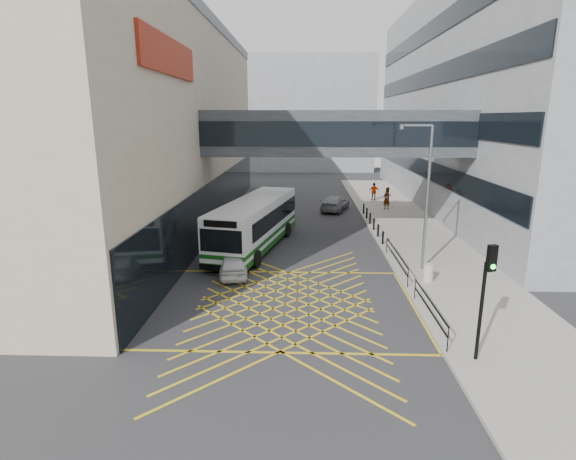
# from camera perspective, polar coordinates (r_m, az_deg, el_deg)

# --- Properties ---
(ground) EXTENTS (120.00, 120.00, 0.00)m
(ground) POSITION_cam_1_polar(r_m,az_deg,el_deg) (21.42, -0.37, -9.39)
(ground) COLOR #333335
(building_whsmith) EXTENTS (24.17, 42.00, 16.00)m
(building_whsmith) POSITION_cam_1_polar(r_m,az_deg,el_deg) (40.28, -26.46, 11.90)
(building_whsmith) COLOR #B6A68C
(building_whsmith) RESTS_ON ground
(building_right) EXTENTS (24.09, 44.00, 20.00)m
(building_right) POSITION_cam_1_polar(r_m,az_deg,el_deg) (49.42, 30.91, 13.88)
(building_right) COLOR gray
(building_right) RESTS_ON ground
(building_far) EXTENTS (28.00, 16.00, 18.00)m
(building_far) POSITION_cam_1_polar(r_m,az_deg,el_deg) (79.68, -0.07, 14.45)
(building_far) COLOR gray
(building_far) RESTS_ON ground
(skybridge) EXTENTS (20.00, 4.10, 3.00)m
(skybridge) POSITION_cam_1_polar(r_m,az_deg,el_deg) (31.72, 6.05, 12.15)
(skybridge) COLOR #34393F
(skybridge) RESTS_ON ground
(pavement) EXTENTS (6.00, 54.00, 0.16)m
(pavement) POSITION_cam_1_polar(r_m,az_deg,el_deg) (36.58, 14.84, 0.26)
(pavement) COLOR #9A958C
(pavement) RESTS_ON ground
(box_junction) EXTENTS (12.00, 9.00, 0.01)m
(box_junction) POSITION_cam_1_polar(r_m,az_deg,el_deg) (21.42, -0.37, -9.38)
(box_junction) COLOR gold
(box_junction) RESTS_ON ground
(bus) EXTENTS (5.14, 12.01, 3.28)m
(bus) POSITION_cam_1_polar(r_m,az_deg,el_deg) (29.93, -4.14, 0.97)
(bus) COLOR silver
(bus) RESTS_ON ground
(car_white) EXTENTS (2.30, 4.33, 1.31)m
(car_white) POSITION_cam_1_polar(r_m,az_deg,el_deg) (25.16, -6.97, -4.27)
(car_white) COLOR silver
(car_white) RESTS_ON ground
(car_dark) EXTENTS (2.79, 4.53, 1.33)m
(car_dark) POSITION_cam_1_polar(r_m,az_deg,el_deg) (35.81, -1.16, 1.40)
(car_dark) COLOR black
(car_dark) RESTS_ON ground
(car_silver) EXTENTS (3.35, 5.18, 1.49)m
(car_silver) POSITION_cam_1_polar(r_m,az_deg,el_deg) (42.55, 5.99, 3.48)
(car_silver) COLOR gray
(car_silver) RESTS_ON ground
(traffic_light) EXTENTS (0.34, 0.51, 4.30)m
(traffic_light) POSITION_cam_1_polar(r_m,az_deg,el_deg) (16.79, 23.85, -6.58)
(traffic_light) COLOR black
(traffic_light) RESTS_ON pavement
(street_lamp) EXTENTS (1.83, 0.35, 8.03)m
(street_lamp) POSITION_cam_1_polar(r_m,az_deg,el_deg) (25.75, 16.94, 5.00)
(street_lamp) COLOR slate
(street_lamp) RESTS_ON pavement
(litter_bin) EXTENTS (0.53, 0.53, 0.93)m
(litter_bin) POSITION_cam_1_polar(r_m,az_deg,el_deg) (24.79, 17.37, -5.19)
(litter_bin) COLOR #ADA89E
(litter_bin) RESTS_ON pavement
(kerb_railings) EXTENTS (0.05, 12.54, 1.00)m
(kerb_railings) POSITION_cam_1_polar(r_m,az_deg,el_deg) (23.36, 15.14, -5.56)
(kerb_railings) COLOR black
(kerb_railings) RESTS_ON pavement
(bollards) EXTENTS (0.14, 10.14, 0.90)m
(bollards) POSITION_cam_1_polar(r_m,az_deg,el_deg) (35.94, 10.62, 1.12)
(bollards) COLOR black
(bollards) RESTS_ON pavement
(pedestrian_a) EXTENTS (0.94, 0.85, 1.95)m
(pedestrian_a) POSITION_cam_1_polar(r_m,az_deg,el_deg) (43.01, 12.41, 3.87)
(pedestrian_a) COLOR gray
(pedestrian_a) RESTS_ON pavement
(pedestrian_b) EXTENTS (0.98, 0.86, 1.73)m
(pedestrian_b) POSITION_cam_1_polar(r_m,az_deg,el_deg) (45.30, 12.57, 4.23)
(pedestrian_b) COLOR gray
(pedestrian_b) RESTS_ON pavement
(pedestrian_c) EXTENTS (1.08, 0.52, 1.83)m
(pedestrian_c) POSITION_cam_1_polar(r_m,az_deg,el_deg) (47.42, 10.86, 4.80)
(pedestrian_c) COLOR gray
(pedestrian_c) RESTS_ON pavement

